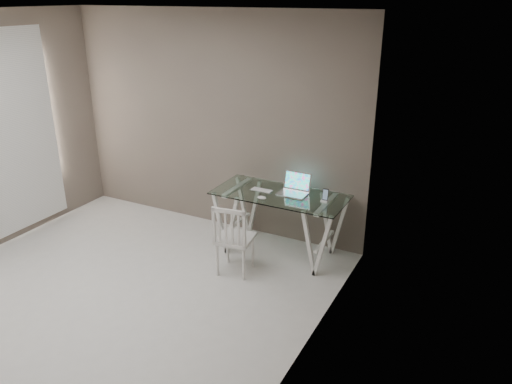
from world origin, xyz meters
The scene contains 7 objects.
room centered at (-0.06, 0.02, 1.72)m, with size 4.50×4.52×2.71m.
desk centered at (1.10, 1.85, 0.38)m, with size 1.50×0.70×0.75m.
chair centered at (0.86, 1.19, 0.45)m, with size 0.42×0.42×0.82m.
laptop centered at (1.23, 1.96, 0.80)m, with size 0.32×0.28×0.22m.
keyboard centered at (0.87, 1.85, 0.75)m, with size 0.26×0.11×0.01m, color silver.
mouse centered at (0.99, 1.62, 0.76)m, with size 0.11×0.06×0.03m, color silver.
phone_dock centered at (1.63, 1.87, 0.79)m, with size 0.08×0.08×0.14m.
Camera 1 is at (3.24, -2.89, 2.85)m, focal length 35.00 mm.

